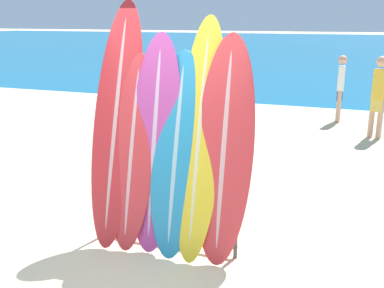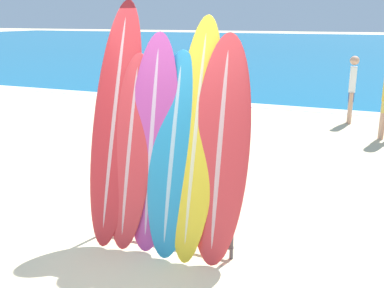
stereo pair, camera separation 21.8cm
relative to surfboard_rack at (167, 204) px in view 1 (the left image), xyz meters
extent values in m
plane|color=beige|center=(-0.13, -0.69, -0.49)|extent=(160.00, 160.00, 0.00)
cube|color=#146693|center=(-0.13, 37.95, -0.49)|extent=(120.00, 60.00, 0.00)
cube|color=white|center=(-0.13, 8.25, -0.49)|extent=(120.00, 0.60, 0.01)
cylinder|color=#47474C|center=(-0.76, 0.00, -0.03)|extent=(0.04, 0.04, 0.92)
cylinder|color=#47474C|center=(0.76, 0.00, -0.03)|extent=(0.04, 0.04, 0.92)
cylinder|color=#47474C|center=(0.00, 0.00, 0.40)|extent=(1.57, 0.04, 0.04)
cylinder|color=#47474C|center=(0.00, 0.00, -0.37)|extent=(1.57, 0.04, 0.04)
ellipsoid|color=red|center=(-0.60, 0.08, 0.81)|extent=(0.56, 0.84, 2.61)
ellipsoid|color=#D19A9C|center=(-0.60, 0.08, 0.81)|extent=(0.10, 0.82, 2.51)
ellipsoid|color=red|center=(-0.38, -0.01, 0.54)|extent=(0.51, 0.62, 2.06)
ellipsoid|color=#D59E9F|center=(-0.38, -0.01, 0.54)|extent=(0.09, 0.61, 1.98)
ellipsoid|color=#B23D8E|center=(-0.13, 0.02, 0.64)|extent=(0.57, 0.53, 2.27)
ellipsoid|color=#CAA1BE|center=(-0.13, 0.02, 0.64)|extent=(0.10, 0.52, 2.18)
ellipsoid|color=teal|center=(0.12, 0.00, 0.56)|extent=(0.56, 0.63, 2.10)
ellipsoid|color=#98BACC|center=(0.12, 0.00, 0.56)|extent=(0.10, 0.62, 2.02)
ellipsoid|color=yellow|center=(0.35, 0.05, 0.73)|extent=(0.49, 0.74, 2.44)
ellipsoid|color=beige|center=(0.35, 0.05, 0.73)|extent=(0.09, 0.72, 2.35)
ellipsoid|color=red|center=(0.62, 0.02, 0.65)|extent=(0.59, 0.55, 2.28)
ellipsoid|color=#D59E9F|center=(0.62, 0.02, 0.65)|extent=(0.11, 0.53, 2.19)
cylinder|color=tan|center=(1.48, 7.06, -0.12)|extent=(0.10, 0.10, 0.74)
cylinder|color=tan|center=(1.49, 6.90, -0.12)|extent=(0.10, 0.10, 0.74)
cube|color=#385693|center=(1.48, 6.98, 0.14)|extent=(0.14, 0.22, 0.22)
cube|color=white|center=(1.48, 6.98, 0.54)|extent=(0.16, 0.24, 0.58)
sphere|color=tan|center=(1.48, 6.98, 0.97)|extent=(0.21, 0.21, 0.21)
cylinder|color=tan|center=(2.18, 5.70, -0.10)|extent=(0.11, 0.11, 0.79)
cylinder|color=tan|center=(2.34, 5.63, -0.10)|extent=(0.11, 0.11, 0.79)
cube|color=gold|center=(2.26, 5.66, 0.18)|extent=(0.26, 0.21, 0.24)
cube|color=gold|center=(2.26, 5.66, 0.61)|extent=(0.28, 0.23, 0.62)
sphere|color=tan|center=(2.26, 5.66, 1.07)|extent=(0.22, 0.22, 0.22)
camera|label=1|loc=(1.75, -4.07, 1.91)|focal=42.00mm
camera|label=2|loc=(1.95, -3.99, 1.91)|focal=42.00mm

